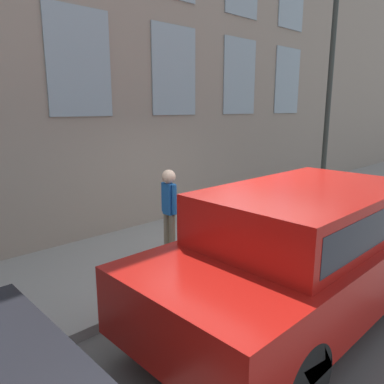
{
  "coord_description": "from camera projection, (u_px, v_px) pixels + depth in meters",
  "views": [
    {
      "loc": [
        -3.64,
        4.5,
        2.62
      ],
      "look_at": [
        0.89,
        0.15,
        1.21
      ],
      "focal_mm": 35.0,
      "sensor_mm": 36.0,
      "label": 1
    }
  ],
  "objects": [
    {
      "name": "street_lamp",
      "position": [
        333.0,
        39.0,
        8.5
      ],
      "size": [
        0.36,
        0.36,
        6.59
      ],
      "color": "#2D332D",
      "rests_on": "sidewalk"
    },
    {
      "name": "parked_truck_red_near",
      "position": [
        304.0,
        244.0,
        4.62
      ],
      "size": [
        1.91,
        4.56,
        1.69
      ],
      "color": "black",
      "rests_on": "ground_plane"
    },
    {
      "name": "ground_plane",
      "position": [
        236.0,
        271.0,
        6.17
      ],
      "size": [
        80.0,
        80.0,
        0.0
      ],
      "primitive_type": "plane",
      "color": "#514F4C"
    },
    {
      "name": "person",
      "position": [
        169.0,
        204.0,
        6.39
      ],
      "size": [
        0.36,
        0.24,
        1.48
      ],
      "rotation": [
        0.0,
        0.0,
        -2.88
      ],
      "color": "#726651",
      "rests_on": "sidewalk"
    },
    {
      "name": "sidewalk",
      "position": [
        180.0,
        245.0,
        7.14
      ],
      "size": [
        2.79,
        60.0,
        0.13
      ],
      "color": "gray",
      "rests_on": "ground_plane"
    },
    {
      "name": "fire_hydrant",
      "position": [
        214.0,
        231.0,
        6.68
      ],
      "size": [
        0.33,
        0.44,
        0.68
      ],
      "color": "gold",
      "rests_on": "sidewalk"
    }
  ]
}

